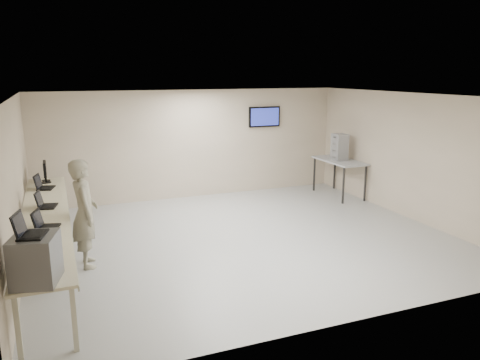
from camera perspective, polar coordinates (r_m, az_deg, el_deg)
name	(u,v)px	position (r m, az deg, el deg)	size (l,w,h in m)	color
room	(244,168)	(9.08, 0.53, 1.43)	(8.01, 7.01, 2.81)	#959595
workbench	(46,219)	(8.53, -22.55, -4.41)	(0.76, 6.00, 0.90)	beige
equipment_box	(35,259)	(5.81, -23.66, -8.84)	(0.47, 0.53, 0.56)	#5E5F61
laptop_on_box	(27,230)	(5.70, -24.54, -5.60)	(0.38, 0.41, 0.28)	black
laptop_0	(41,261)	(6.31, -23.11, -9.12)	(0.34, 0.38, 0.26)	black
laptop_1	(44,224)	(7.74, -22.82, -4.99)	(0.42, 0.46, 0.30)	black
laptop_2	(44,203)	(8.95, -22.77, -2.63)	(0.39, 0.43, 0.30)	black
laptop_3	(43,185)	(10.37, -22.94, -0.59)	(0.42, 0.46, 0.31)	black
monitor_near	(45,170)	(10.87, -22.68, 1.12)	(0.21, 0.47, 0.47)	black
monitor_far	(45,170)	(11.09, -22.65, 1.14)	(0.18, 0.41, 0.40)	black
soldier	(85,213)	(8.27, -18.42, -3.88)	(0.68, 0.44, 1.85)	gray
side_table	(339,163)	(12.64, 12.03, 2.10)	(0.76, 1.62, 0.97)	#999A9B
storage_bins	(340,147)	(12.56, 12.05, 3.96)	(0.33, 0.36, 0.69)	#959697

